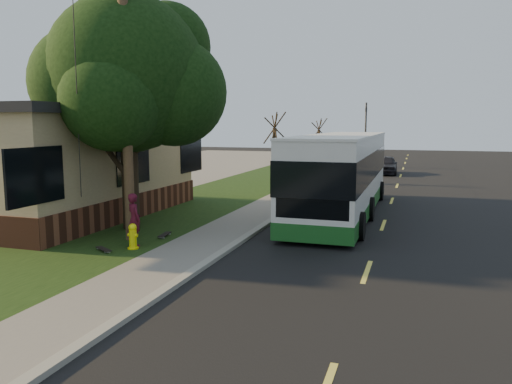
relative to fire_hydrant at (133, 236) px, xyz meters
The scene contains 18 objects.
ground 2.64m from the fire_hydrant, ahead, with size 120.00×120.00×0.00m, color black.
road 11.99m from the fire_hydrant, 56.58° to the left, with size 8.00×80.00×0.01m, color black.
curb 10.34m from the fire_hydrant, 75.43° to the left, with size 0.25×80.00×0.12m, color gray.
sidewalk 10.13m from the fire_hydrant, 80.91° to the left, with size 2.00×80.00×0.08m, color slate.
grass_verge 10.19m from the fire_hydrant, 100.76° to the left, with size 5.00×80.00×0.07m, color black.
building_lot 15.55m from the fire_hydrant, 139.96° to the left, with size 15.00×80.00×0.04m, color slate.
fire_hydrant is the anchor object (origin of this frame).
utility_pole 4.37m from the fire_hydrant, 125.38° to the left, with size 2.86×3.21×9.07m.
leafy_tree 5.65m from the fire_hydrant, 120.67° to the left, with size 6.30×6.00×7.80m.
bare_tree_near 18.10m from the fire_hydrant, 92.86° to the left, with size 1.38×1.21×4.31m.
bare_tree_far 30.04m from the fire_hydrant, 90.76° to the left, with size 1.38×1.21×4.03m.
traffic_signal 34.25m from the fire_hydrant, 84.79° to the left, with size 0.18×0.22×5.50m.
transit_bus 9.17m from the fire_hydrant, 57.90° to the left, with size 2.74×11.86×3.21m.
skateboarder 0.57m from the fire_hydrant, 113.53° to the left, with size 0.57×0.37×1.56m, color #470E1E.
skateboard_main 1.72m from the fire_hydrant, 86.62° to the left, with size 0.31×0.82×0.08m.
skateboard_spare 0.88m from the fire_hydrant, 144.05° to the right, with size 0.73×0.54×0.07m.
dumpster 7.25m from the fire_hydrant, 134.36° to the left, with size 1.73×1.42×1.44m.
distant_car 25.55m from the fire_hydrant, 77.55° to the left, with size 1.58×3.93×1.34m, color black.
Camera 1 is at (5.07, -12.20, 3.64)m, focal length 35.00 mm.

